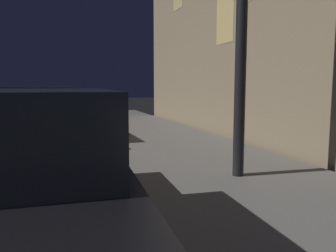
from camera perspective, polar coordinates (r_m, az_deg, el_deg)
car_black at (r=2.97m, az=-24.63°, el=-8.38°), size 2.11×4.18×1.43m
car_white at (r=8.92m, az=-20.43°, el=1.61°), size 2.09×4.32×1.43m
car_silver at (r=15.28m, az=-19.58°, el=3.59°), size 2.11×4.58×1.43m
car_yellow_cab at (r=21.66m, az=-19.24°, el=4.49°), size 2.13×4.33×1.43m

